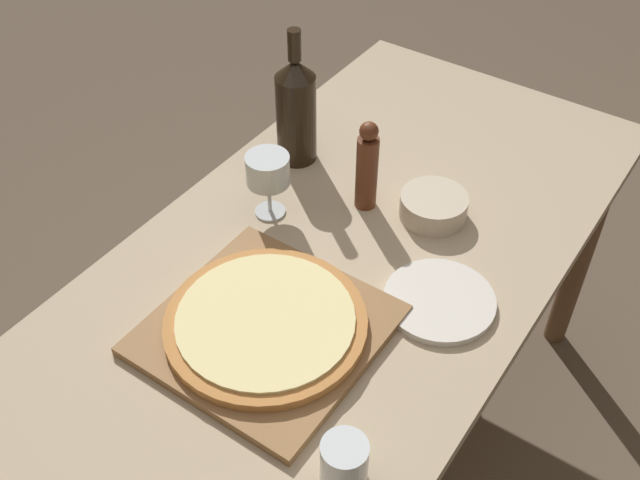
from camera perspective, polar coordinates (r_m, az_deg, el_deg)
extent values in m
plane|color=brown|center=(2.01, 0.62, -16.85)|extent=(12.00, 12.00, 0.00)
cube|color=tan|center=(1.43, 0.83, -2.38)|extent=(0.75, 1.60, 0.03)
cylinder|color=brown|center=(2.27, 4.59, 5.44)|extent=(0.06, 0.06, 0.70)
cylinder|color=brown|center=(2.12, 19.33, -0.80)|extent=(0.06, 0.06, 0.70)
cube|color=olive|center=(1.31, -4.13, -6.83)|extent=(0.37, 0.37, 0.02)
cylinder|color=#BC7A3D|center=(1.29, -4.17, -6.32)|extent=(0.35, 0.35, 0.02)
cylinder|color=beige|center=(1.28, -4.20, -5.97)|extent=(0.31, 0.31, 0.01)
cylinder|color=black|center=(1.62, -1.82, 9.23)|extent=(0.09, 0.09, 0.20)
cone|color=black|center=(1.56, -1.92, 12.92)|extent=(0.09, 0.09, 0.04)
cylinder|color=black|center=(1.53, -1.97, 14.62)|extent=(0.03, 0.03, 0.07)
cylinder|color=#5B2D19|center=(1.50, 3.58, 5.12)|extent=(0.04, 0.04, 0.16)
sphere|color=#5B2D19|center=(1.44, 3.75, 8.27)|extent=(0.04, 0.04, 0.04)
cylinder|color=silver|center=(1.53, -3.81, 2.19)|extent=(0.06, 0.06, 0.00)
cylinder|color=silver|center=(1.51, -3.88, 3.33)|extent=(0.01, 0.01, 0.07)
cylinder|color=silver|center=(1.47, -4.00, 5.36)|extent=(0.09, 0.09, 0.06)
cylinder|color=beige|center=(1.53, 8.64, 2.56)|extent=(0.14, 0.14, 0.05)
cylinder|color=silver|center=(1.12, 1.85, -16.63)|extent=(0.07, 0.07, 0.09)
cylinder|color=silver|center=(1.37, 9.09, -4.59)|extent=(0.20, 0.20, 0.01)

